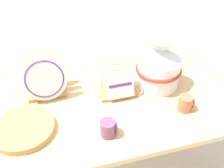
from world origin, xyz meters
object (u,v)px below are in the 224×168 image
(wicker_charger_stack, at_px, (23,129))
(dish_rack_square_plates, at_px, (117,84))
(ceramic_vase, at_px, (159,65))
(mug_terracotta_glaze, at_px, (186,103))
(dish_rack_round_plates, at_px, (45,80))
(mug_plum_glaze, at_px, (109,128))

(wicker_charger_stack, bearing_deg, dish_rack_square_plates, 17.12)
(ceramic_vase, height_order, mug_terracotta_glaze, ceramic_vase)
(dish_rack_round_plates, relative_size, wicker_charger_stack, 0.85)
(dish_rack_round_plates, distance_m, mug_terracotta_glaze, 0.83)
(dish_rack_round_plates, height_order, dish_rack_square_plates, dish_rack_round_plates)
(mug_plum_glaze, bearing_deg, wicker_charger_stack, 161.18)
(ceramic_vase, xyz_separation_m, dish_rack_round_plates, (-0.69, 0.09, -0.04))
(wicker_charger_stack, bearing_deg, dish_rack_round_plates, 62.33)
(ceramic_vase, xyz_separation_m, mug_terracotta_glaze, (0.06, -0.26, -0.10))
(ceramic_vase, height_order, dish_rack_round_plates, ceramic_vase)
(dish_rack_square_plates, bearing_deg, mug_terracotta_glaze, -37.20)
(ceramic_vase, bearing_deg, dish_rack_square_plates, -177.48)
(ceramic_vase, relative_size, dish_rack_round_plates, 1.25)
(dish_rack_round_plates, distance_m, wicker_charger_stack, 0.33)
(ceramic_vase, height_order, wicker_charger_stack, ceramic_vase)
(ceramic_vase, distance_m, mug_terracotta_glaze, 0.29)
(dish_rack_round_plates, distance_m, mug_plum_glaze, 0.51)
(dish_rack_round_plates, relative_size, mug_plum_glaze, 3.00)
(mug_terracotta_glaze, bearing_deg, dish_rack_square_plates, 142.80)
(wicker_charger_stack, distance_m, mug_plum_glaze, 0.45)
(ceramic_vase, xyz_separation_m, mug_plum_glaze, (-0.41, -0.33, -0.10))
(dish_rack_square_plates, xyz_separation_m, mug_plum_glaze, (-0.14, -0.32, -0.02))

